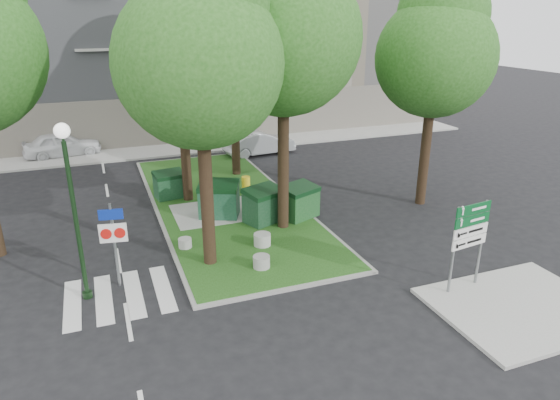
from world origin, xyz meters
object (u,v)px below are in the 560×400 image
traffic_sign_pole (113,234)px  tree_median_near_left (201,47)px  car_white (62,144)px  tree_median_far (233,12)px  bollard_left (185,243)px  tree_median_mid (180,46)px  dumpster_c (264,205)px  street_lamp (72,193)px  dumpster_a (170,185)px  directional_sign (470,233)px  bollard_mid (261,262)px  car_silver (259,143)px  litter_bin (246,184)px  dumpster_d (299,202)px  dumpster_b (219,199)px  bollard_right (262,239)px  tree_street_right (437,46)px  tree_median_near_right (285,21)px

traffic_sign_pole → tree_median_near_left: bearing=16.8°
car_white → tree_median_far: bearing=-137.5°
bollard_left → tree_median_mid: bearing=76.9°
tree_median_far → dumpster_c: (-0.83, -6.78, -7.49)m
bollard_left → street_lamp: (-3.45, -2.19, 3.14)m
dumpster_a → directional_sign: size_ratio=0.53×
tree_median_near_left → tree_median_mid: size_ratio=1.05×
tree_median_near_left → bollard_mid: 7.22m
tree_median_near_left → dumpster_c: 7.59m
tree_median_mid → car_silver: bearing=49.4°
tree_median_mid → bollard_mid: (0.96, -7.56, -6.65)m
litter_bin → tree_median_near_left: bearing=-116.4°
tree_median_mid → litter_bin: size_ratio=13.89×
dumpster_d → traffic_sign_pole: 8.21m
dumpster_b → bollard_right: bearing=-53.0°
tree_median_near_left → tree_street_right: size_ratio=1.05×
bollard_mid → tree_median_mid: bearing=97.2°
dumpster_d → bollard_right: dumpster_d is taller
tree_median_far → traffic_sign_pole: size_ratio=4.21×
tree_median_far → dumpster_b: tree_median_far is taller
tree_median_mid → bollard_right: bearing=-75.4°
tree_street_right → car_silver: (-4.34, 10.61, -6.26)m
dumpster_d → street_lamp: (-8.55, -3.42, 2.63)m
traffic_sign_pole → directional_sign: (10.14, -4.18, 0.18)m
bollard_right → car_white: size_ratio=0.14×
car_white → dumpster_b: bearing=-161.2°
dumpster_d → litter_bin: dumpster_d is taller
tree_street_right → bollard_right: size_ratio=15.82×
litter_bin → tree_median_far: bearing=81.6°
bollard_mid → litter_bin: size_ratio=0.81×
dumpster_c → directional_sign: 8.44m
street_lamp → car_white: size_ratio=1.23×
tree_median_near_left → directional_sign: tree_median_near_left is taller
dumpster_a → dumpster_d: 6.45m
dumpster_b → bollard_right: size_ratio=3.14×
bollard_left → car_silver: size_ratio=0.11×
street_lamp → traffic_sign_pole: 1.94m
tree_median_near_right → traffic_sign_pole: bearing=-160.3°
bollard_left → street_lamp: street_lamp is taller
litter_bin → tree_street_right: bearing=-29.6°
dumpster_c → litter_bin: dumpster_c is taller
dumpster_a → dumpster_c: (3.20, -4.30, 0.10)m
bollard_left → directional_sign: size_ratio=0.17×
tree_median_near_left → tree_median_near_right: tree_median_near_right is taller
dumpster_d → dumpster_c: bearing=154.0°
street_lamp → car_white: bearing=93.6°
bollard_right → car_white: car_white is taller
bollard_left → car_white: bearing=106.3°
tree_street_right → car_white: 22.25m
car_silver → litter_bin: bearing=149.1°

